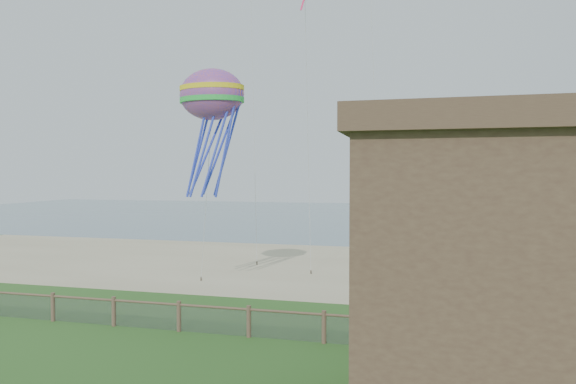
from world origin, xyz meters
name	(u,v)px	position (x,y,z in m)	size (l,w,h in m)	color
sand_beach	(322,266)	(0.00, 22.00, 0.00)	(72.00, 20.00, 0.02)	tan
ocean	(374,216)	(0.00, 66.00, 0.00)	(160.00, 68.00, 0.02)	slate
chainlink_fence	(249,323)	(0.00, 6.00, 0.55)	(36.20, 0.20, 1.25)	brown
octopus_kite	(212,130)	(-4.20, 12.43, 8.76)	(3.54, 2.50, 7.28)	orange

